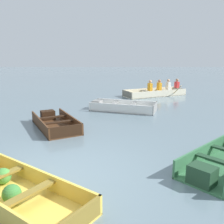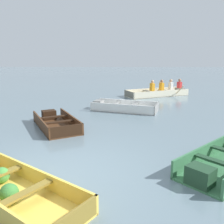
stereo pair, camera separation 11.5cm
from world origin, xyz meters
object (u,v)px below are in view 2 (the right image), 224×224
dinghy_yellow_foreground (7,188)px  skiff_white_near_moored (122,107)px  rowboat_cream_with_crew (161,92)px  skiff_dark_varnish_far_moored (55,123)px  skiff_green_mid_moored (222,165)px

dinghy_yellow_foreground → skiff_white_near_moored: (2.17, 6.66, 0.01)m
rowboat_cream_with_crew → skiff_white_near_moored: bearing=-120.9°
dinghy_yellow_foreground → rowboat_cream_with_crew: rowboat_cream_with_crew is taller
skiff_white_near_moored → skiff_dark_varnish_far_moored: skiff_white_near_moored is taller
dinghy_yellow_foreground → skiff_dark_varnish_far_moored: (-0.14, 4.20, 0.00)m
skiff_green_mid_moored → rowboat_cream_with_crew: rowboat_cream_with_crew is taller
skiff_dark_varnish_far_moored → rowboat_cream_with_crew: bearing=53.9°
skiff_dark_varnish_far_moored → rowboat_cream_with_crew: (4.69, 6.42, 0.09)m
dinghy_yellow_foreground → skiff_white_near_moored: size_ratio=1.04×
skiff_white_near_moored → skiff_green_mid_moored: 6.05m
skiff_white_near_moored → rowboat_cream_with_crew: rowboat_cream_with_crew is taller
dinghy_yellow_foreground → skiff_green_mid_moored: bearing=12.8°
skiff_white_near_moored → skiff_dark_varnish_far_moored: bearing=-133.3°
skiff_green_mid_moored → skiff_dark_varnish_far_moored: (-4.30, 3.26, -0.01)m
skiff_green_mid_moored → skiff_dark_varnish_far_moored: 5.40m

